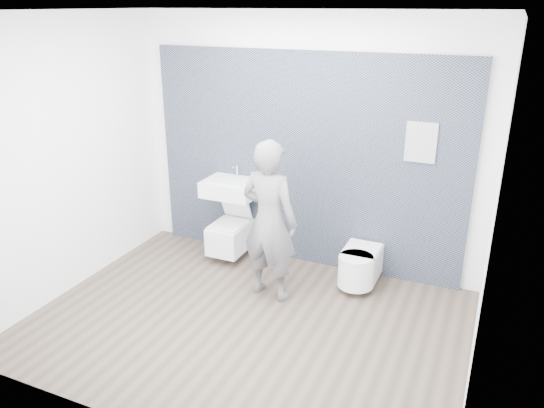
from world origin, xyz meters
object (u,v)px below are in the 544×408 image
at_px(toilet_square, 230,235).
at_px(visitor, 269,221).
at_px(washbasin, 231,188).
at_px(toilet_rounded, 359,266).

xyz_separation_m(toilet_square, visitor, (0.78, -0.60, 0.54)).
bearing_deg(visitor, washbasin, -32.29).
distance_m(toilet_square, toilet_rounded, 1.58).
height_order(washbasin, visitor, visitor).
bearing_deg(washbasin, toilet_rounded, -3.47).
xyz_separation_m(toilet_rounded, visitor, (-0.80, -0.55, 0.59)).
height_order(toilet_square, toilet_rounded, toilet_square).
bearing_deg(toilet_square, washbasin, 90.00).
distance_m(toilet_rounded, visitor, 1.14).
bearing_deg(washbasin, toilet_square, -90.00).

